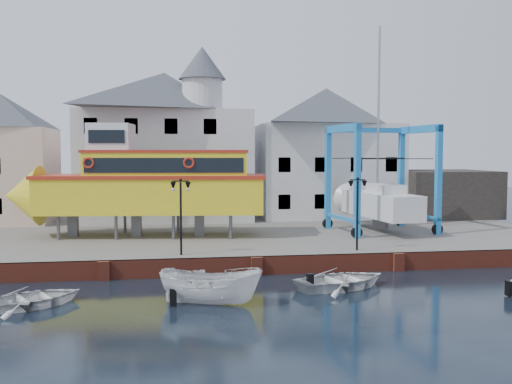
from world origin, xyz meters
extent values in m
plane|color=black|center=(0.00, 0.00, 0.00)|extent=(140.00, 140.00, 0.00)
cube|color=#5F5E5C|center=(0.00, 11.00, 0.50)|extent=(44.00, 22.00, 1.00)
cube|color=maroon|center=(0.00, 0.12, 0.50)|extent=(44.00, 0.25, 1.00)
cube|color=maroon|center=(-8.00, -0.05, 0.50)|extent=(0.60, 0.36, 1.00)
cube|color=maroon|center=(0.00, -0.05, 0.50)|extent=(0.60, 0.36, 1.00)
cube|color=maroon|center=(8.00, -0.05, 0.50)|extent=(0.60, 0.36, 1.00)
cube|color=beige|center=(-18.00, 18.00, 4.75)|extent=(8.00, 7.00, 7.50)
cube|color=silver|center=(-5.00, 18.50, 5.50)|extent=(14.00, 8.00, 9.00)
pyramid|color=#383D48|center=(-5.00, 18.50, 11.60)|extent=(14.00, 8.00, 3.20)
cube|color=black|center=(-10.50, 14.54, 2.60)|extent=(1.00, 0.08, 1.20)
cube|color=black|center=(-7.50, 14.54, 2.60)|extent=(1.00, 0.08, 1.20)
cube|color=black|center=(-4.50, 14.54, 2.60)|extent=(1.00, 0.08, 1.20)
cube|color=black|center=(-1.50, 14.54, 2.60)|extent=(1.00, 0.08, 1.20)
cube|color=black|center=(-10.50, 14.54, 5.60)|extent=(1.00, 0.08, 1.20)
cube|color=black|center=(-7.50, 14.54, 5.60)|extent=(1.00, 0.08, 1.20)
cube|color=black|center=(-4.50, 14.54, 5.60)|extent=(1.00, 0.08, 1.20)
cube|color=black|center=(-1.50, 14.54, 5.60)|extent=(1.00, 0.08, 1.20)
cube|color=black|center=(-10.50, 14.54, 8.60)|extent=(1.00, 0.08, 1.20)
cube|color=black|center=(-7.50, 14.54, 8.60)|extent=(1.00, 0.08, 1.20)
cube|color=black|center=(-4.50, 14.54, 8.60)|extent=(1.00, 0.08, 1.20)
cube|color=black|center=(-1.50, 14.54, 8.60)|extent=(1.00, 0.08, 1.20)
cylinder|color=silver|center=(-2.00, 16.10, 11.20)|extent=(3.20, 3.20, 2.40)
cone|color=#383D48|center=(-2.00, 16.10, 13.70)|extent=(3.80, 3.80, 2.60)
cube|color=silver|center=(9.00, 19.00, 5.00)|extent=(12.00, 8.00, 8.00)
pyramid|color=#383D48|center=(9.00, 19.00, 10.60)|extent=(12.00, 8.00, 3.20)
cube|color=black|center=(4.50, 15.04, 2.60)|extent=(1.00, 0.08, 1.20)
cube|color=black|center=(7.50, 15.04, 2.60)|extent=(1.00, 0.08, 1.20)
cube|color=black|center=(10.50, 15.04, 2.60)|extent=(1.00, 0.08, 1.20)
cube|color=black|center=(13.50, 15.04, 2.60)|extent=(1.00, 0.08, 1.20)
cube|color=black|center=(4.50, 15.04, 5.60)|extent=(1.00, 0.08, 1.20)
cube|color=black|center=(7.50, 15.04, 5.60)|extent=(1.00, 0.08, 1.20)
cube|color=black|center=(10.50, 15.04, 5.60)|extent=(1.00, 0.08, 1.20)
cube|color=black|center=(13.50, 15.04, 5.60)|extent=(1.00, 0.08, 1.20)
cube|color=black|center=(19.00, 17.00, 3.00)|extent=(8.00, 7.00, 4.00)
cylinder|color=black|center=(-4.00, 1.20, 3.00)|extent=(0.12, 0.12, 4.00)
cube|color=black|center=(-4.00, 1.20, 5.05)|extent=(0.90, 0.06, 0.06)
sphere|color=black|center=(-4.00, 1.20, 5.12)|extent=(0.16, 0.16, 0.16)
cone|color=black|center=(-4.40, 1.20, 4.78)|extent=(0.32, 0.32, 0.45)
sphere|color=silver|center=(-4.40, 1.20, 4.60)|extent=(0.18, 0.18, 0.18)
cone|color=black|center=(-3.60, 1.20, 4.78)|extent=(0.32, 0.32, 0.45)
sphere|color=silver|center=(-3.60, 1.20, 4.60)|extent=(0.18, 0.18, 0.18)
cylinder|color=black|center=(6.00, 1.20, 3.00)|extent=(0.12, 0.12, 4.00)
cube|color=black|center=(6.00, 1.20, 5.05)|extent=(0.90, 0.06, 0.06)
sphere|color=black|center=(6.00, 1.20, 5.12)|extent=(0.16, 0.16, 0.16)
cone|color=black|center=(5.60, 1.20, 4.78)|extent=(0.32, 0.32, 0.45)
sphere|color=silver|center=(5.60, 1.20, 4.60)|extent=(0.18, 0.18, 0.18)
cone|color=black|center=(6.40, 1.20, 4.78)|extent=(0.32, 0.32, 0.45)
sphere|color=silver|center=(6.40, 1.20, 4.60)|extent=(0.18, 0.18, 0.18)
cylinder|color=#59595E|center=(-11.71, 7.74, 1.79)|extent=(0.22, 0.22, 1.58)
cylinder|color=#59595E|center=(-11.39, 10.67, 1.79)|extent=(0.22, 0.22, 1.58)
cylinder|color=#59595E|center=(-8.05, 7.33, 1.79)|extent=(0.22, 0.22, 1.58)
cylinder|color=#59595E|center=(-7.73, 10.26, 1.79)|extent=(0.22, 0.22, 1.58)
cylinder|color=#59595E|center=(-4.40, 6.92, 1.79)|extent=(0.22, 0.22, 1.58)
cylinder|color=#59595E|center=(-4.07, 9.85, 1.79)|extent=(0.22, 0.22, 1.58)
cylinder|color=#59595E|center=(-0.74, 6.52, 1.79)|extent=(0.22, 0.22, 1.58)
cylinder|color=#59595E|center=(-0.41, 9.44, 1.79)|extent=(0.22, 0.22, 1.58)
cube|color=#59595E|center=(-11.03, 9.14, 1.79)|extent=(0.69, 0.59, 1.58)
cube|color=#59595E|center=(-6.85, 8.68, 1.79)|extent=(0.69, 0.59, 1.58)
cube|color=#59595E|center=(-2.66, 8.21, 1.79)|extent=(0.69, 0.59, 1.58)
cube|color=yellow|center=(-5.80, 8.56, 3.73)|extent=(15.08, 5.60, 2.31)
cone|color=yellow|center=(-14.27, 9.51, 3.73)|extent=(2.74, 4.23, 4.00)
cube|color=#A72717|center=(-5.80, 8.56, 5.00)|extent=(15.41, 5.81, 0.23)
cube|color=yellow|center=(-4.75, 8.44, 5.73)|extent=(10.85, 4.72, 1.68)
cube|color=black|center=(-4.96, 6.64, 5.78)|extent=(10.04, 1.18, 0.95)
cube|color=black|center=(-4.55, 10.25, 5.78)|extent=(10.04, 1.18, 0.95)
cube|color=#A72717|center=(-4.75, 8.44, 6.67)|extent=(11.07, 4.85, 0.19)
cube|color=silver|center=(-8.41, 8.85, 7.53)|extent=(3.02, 3.02, 1.91)
cube|color=black|center=(-8.57, 7.46, 7.61)|extent=(2.29, 0.31, 0.84)
torus|color=#A72717|center=(-9.67, 7.11, 5.94)|extent=(0.75, 0.23, 0.74)
torus|color=#A72717|center=(-3.39, 6.41, 5.94)|extent=(0.75, 0.23, 0.74)
cube|color=#1D6FB3|center=(7.45, 5.62, 4.72)|extent=(0.41, 0.41, 7.43)
cylinder|color=black|center=(7.45, 5.62, 1.37)|extent=(0.77, 0.35, 0.74)
cube|color=#1D6FB3|center=(6.85, 10.52, 4.72)|extent=(0.41, 0.41, 7.43)
cylinder|color=black|center=(6.85, 10.52, 1.37)|extent=(0.77, 0.35, 0.74)
cube|color=#1D6FB3|center=(13.41, 6.36, 4.72)|extent=(0.41, 0.41, 7.43)
cylinder|color=black|center=(13.41, 6.36, 1.37)|extent=(0.77, 0.35, 0.74)
cube|color=#1D6FB3|center=(12.80, 11.25, 4.72)|extent=(0.41, 0.41, 7.43)
cylinder|color=black|center=(12.80, 11.25, 1.37)|extent=(0.77, 0.35, 0.74)
cube|color=#1D6FB3|center=(7.15, 8.07, 8.24)|extent=(1.02, 5.31, 0.52)
cube|color=#1D6FB3|center=(7.15, 8.07, 2.06)|extent=(0.91, 5.30, 0.22)
cube|color=#1D6FB3|center=(13.10, 8.81, 8.24)|extent=(1.02, 5.31, 0.52)
cube|color=#1D6FB3|center=(13.10, 8.81, 2.06)|extent=(0.91, 5.30, 0.22)
cube|color=#1D6FB3|center=(9.82, 10.89, 8.24)|extent=(6.37, 1.15, 0.37)
cube|color=silver|center=(10.13, 8.44, 2.91)|extent=(3.40, 8.20, 1.70)
cone|color=silver|center=(9.55, 13.13, 2.91)|extent=(2.63, 1.99, 2.44)
cube|color=#59595E|center=(10.13, 8.44, 1.69)|extent=(0.49, 1.93, 0.74)
cube|color=silver|center=(10.19, 7.91, 4.08)|extent=(2.08, 3.37, 0.64)
cylinder|color=#99999E|center=(10.06, 8.96, 9.60)|extent=(0.18, 0.18, 11.68)
cube|color=black|center=(10.36, 6.54, 6.17)|extent=(5.74, 0.83, 0.05)
cube|color=black|center=(9.89, 10.33, 6.17)|extent=(5.74, 0.83, 0.05)
imported|color=silver|center=(-2.86, -5.46, 0.00)|extent=(4.97, 3.22, 1.80)
imported|color=silver|center=(3.72, -3.41, 0.00)|extent=(5.65, 4.75, 1.00)
imported|color=silver|center=(-10.54, -4.74, 0.00)|extent=(5.34, 4.84, 0.91)
camera|label=1|loc=(-4.44, -29.96, 6.63)|focal=40.00mm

